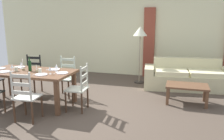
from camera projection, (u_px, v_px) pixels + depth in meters
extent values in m
cube|color=#4C3F34|center=(91.00, 109.00, 4.84)|extent=(9.60, 9.60, 0.02)
cube|color=beige|center=(127.00, 34.00, 7.64)|extent=(9.60, 0.16, 2.70)
cube|color=brown|center=(149.00, 43.00, 7.35)|extent=(0.35, 0.08, 2.20)
cube|color=brown|center=(30.00, 72.00, 4.95)|extent=(1.90, 0.96, 0.05)
cube|color=brown|center=(57.00, 98.00, 4.44)|extent=(0.08, 0.08, 0.70)
cube|color=brown|center=(11.00, 81.00, 5.63)|extent=(0.08, 0.08, 0.70)
cube|color=brown|center=(74.00, 87.00, 5.16)|extent=(0.08, 0.08, 0.70)
cylinder|color=#482F1F|center=(4.00, 102.00, 4.60)|extent=(0.04, 0.04, 0.43)
cube|color=beige|center=(28.00, 97.00, 4.22)|extent=(0.45, 0.43, 0.03)
cylinder|color=#482F1F|center=(25.00, 105.00, 4.46)|extent=(0.04, 0.04, 0.43)
cylinder|color=#482F1F|center=(42.00, 106.00, 4.39)|extent=(0.04, 0.04, 0.43)
cylinder|color=#482F1F|center=(14.00, 111.00, 4.14)|extent=(0.04, 0.04, 0.43)
cylinder|color=#482F1F|center=(32.00, 113.00, 4.06)|extent=(0.04, 0.04, 0.43)
cylinder|color=beige|center=(12.00, 85.00, 4.03)|extent=(0.04, 0.04, 0.50)
cylinder|color=beige|center=(30.00, 86.00, 3.96)|extent=(0.04, 0.04, 0.50)
cube|color=beige|center=(21.00, 93.00, 4.02)|extent=(0.38, 0.05, 0.06)
cube|color=beige|center=(21.00, 85.00, 3.99)|extent=(0.38, 0.05, 0.06)
cube|color=beige|center=(20.00, 76.00, 3.96)|extent=(0.38, 0.05, 0.06)
cube|color=black|center=(31.00, 76.00, 5.78)|extent=(0.45, 0.43, 0.03)
cylinder|color=#482F1F|center=(35.00, 87.00, 5.63)|extent=(0.04, 0.04, 0.43)
cylinder|color=#482F1F|center=(21.00, 86.00, 5.71)|extent=(0.04, 0.04, 0.43)
cylinder|color=#482F1F|center=(42.00, 83.00, 5.95)|extent=(0.04, 0.04, 0.43)
cylinder|color=#482F1F|center=(29.00, 82.00, 6.03)|extent=(0.04, 0.04, 0.43)
cylinder|color=black|center=(40.00, 65.00, 5.85)|extent=(0.04, 0.04, 0.50)
cylinder|color=black|center=(28.00, 64.00, 5.92)|extent=(0.04, 0.04, 0.50)
cube|color=black|center=(34.00, 69.00, 5.91)|extent=(0.38, 0.05, 0.06)
cube|color=black|center=(34.00, 64.00, 5.88)|extent=(0.38, 0.05, 0.06)
cube|color=black|center=(33.00, 58.00, 5.85)|extent=(0.38, 0.05, 0.06)
cube|color=beige|center=(65.00, 78.00, 5.54)|extent=(0.43, 0.41, 0.03)
cylinder|color=#482F1F|center=(69.00, 90.00, 5.37)|extent=(0.04, 0.04, 0.43)
cylinder|color=#482F1F|center=(55.00, 89.00, 5.48)|extent=(0.04, 0.04, 0.43)
cylinder|color=#482F1F|center=(75.00, 86.00, 5.69)|extent=(0.04, 0.04, 0.43)
cylinder|color=#482F1F|center=(62.00, 85.00, 5.80)|extent=(0.04, 0.04, 0.43)
cylinder|color=beige|center=(75.00, 67.00, 5.59)|extent=(0.04, 0.04, 0.50)
cylinder|color=beige|center=(61.00, 66.00, 5.69)|extent=(0.04, 0.04, 0.50)
cube|color=beige|center=(68.00, 72.00, 5.67)|extent=(0.38, 0.03, 0.06)
cube|color=beige|center=(68.00, 66.00, 5.63)|extent=(0.38, 0.03, 0.06)
cube|color=beige|center=(68.00, 60.00, 5.60)|extent=(0.38, 0.03, 0.06)
cylinder|color=#482F1F|center=(4.00, 88.00, 5.52)|extent=(0.04, 0.04, 0.43)
cube|color=beige|center=(77.00, 89.00, 4.68)|extent=(0.43, 0.44, 0.03)
cylinder|color=#482F1F|center=(66.00, 102.00, 4.60)|extent=(0.04, 0.04, 0.43)
cylinder|color=#482F1F|center=(73.00, 96.00, 4.94)|extent=(0.04, 0.04, 0.43)
cylinder|color=#482F1F|center=(82.00, 104.00, 4.52)|extent=(0.04, 0.04, 0.43)
cylinder|color=#482F1F|center=(88.00, 98.00, 4.87)|extent=(0.04, 0.04, 0.43)
cylinder|color=beige|center=(81.00, 79.00, 4.42)|extent=(0.04, 0.04, 0.50)
cylinder|color=beige|center=(87.00, 75.00, 4.76)|extent=(0.04, 0.04, 0.50)
cube|color=beige|center=(84.00, 83.00, 4.62)|extent=(0.05, 0.38, 0.06)
cube|color=beige|center=(84.00, 76.00, 4.58)|extent=(0.05, 0.38, 0.06)
cube|color=beige|center=(84.00, 69.00, 4.55)|extent=(0.05, 0.38, 0.06)
cylinder|color=white|center=(4.00, 72.00, 4.84)|extent=(0.24, 0.24, 0.02)
cylinder|color=white|center=(41.00, 75.00, 4.59)|extent=(0.24, 0.24, 0.02)
cube|color=silver|center=(35.00, 74.00, 4.63)|extent=(0.02, 0.17, 0.01)
cylinder|color=white|center=(20.00, 67.00, 5.31)|extent=(0.24, 0.24, 0.02)
cube|color=silver|center=(14.00, 67.00, 5.35)|extent=(0.03, 0.17, 0.01)
cylinder|color=white|center=(54.00, 69.00, 5.06)|extent=(0.24, 0.24, 0.02)
cube|color=silver|center=(48.00, 69.00, 5.10)|extent=(0.03, 0.17, 0.01)
cylinder|color=white|center=(0.00, 68.00, 5.16)|extent=(0.24, 0.24, 0.02)
cylinder|color=white|center=(62.00, 73.00, 4.73)|extent=(0.24, 0.24, 0.02)
cube|color=silver|center=(56.00, 73.00, 4.77)|extent=(0.02, 0.17, 0.01)
cylinder|color=#143819|center=(30.00, 66.00, 4.93)|extent=(0.07, 0.07, 0.22)
cylinder|color=#143819|center=(29.00, 59.00, 4.90)|extent=(0.02, 0.02, 0.08)
cylinder|color=black|center=(29.00, 57.00, 4.89)|extent=(0.03, 0.03, 0.02)
cylinder|color=white|center=(13.00, 71.00, 4.90)|extent=(0.06, 0.06, 0.01)
cylinder|color=white|center=(12.00, 70.00, 4.89)|extent=(0.01, 0.01, 0.07)
cone|color=white|center=(12.00, 66.00, 4.87)|extent=(0.06, 0.06, 0.08)
cylinder|color=white|center=(50.00, 74.00, 4.66)|extent=(0.06, 0.06, 0.01)
cylinder|color=white|center=(50.00, 72.00, 4.65)|extent=(0.01, 0.01, 0.07)
cone|color=white|center=(50.00, 68.00, 4.64)|extent=(0.06, 0.06, 0.08)
cylinder|color=white|center=(22.00, 69.00, 5.18)|extent=(0.06, 0.06, 0.01)
cylinder|color=white|center=(22.00, 67.00, 5.17)|extent=(0.01, 0.01, 0.07)
cone|color=white|center=(21.00, 64.00, 5.15)|extent=(0.06, 0.06, 0.08)
cylinder|color=white|center=(57.00, 71.00, 4.91)|extent=(0.06, 0.06, 0.01)
cylinder|color=white|center=(57.00, 70.00, 4.90)|extent=(0.01, 0.01, 0.07)
cone|color=white|center=(56.00, 66.00, 4.88)|extent=(0.06, 0.06, 0.08)
cylinder|color=beige|center=(40.00, 71.00, 4.77)|extent=(0.07, 0.07, 0.09)
cylinder|color=beige|center=(16.00, 69.00, 4.92)|extent=(0.07, 0.07, 0.09)
cylinder|color=#998C66|center=(23.00, 69.00, 5.01)|extent=(0.05, 0.05, 0.04)
cylinder|color=white|center=(23.00, 64.00, 4.99)|extent=(0.02, 0.02, 0.22)
cylinder|color=#998C66|center=(37.00, 71.00, 4.85)|extent=(0.05, 0.05, 0.04)
cylinder|color=white|center=(36.00, 68.00, 4.84)|extent=(0.02, 0.02, 0.11)
cube|color=beige|center=(187.00, 82.00, 6.19)|extent=(1.88, 1.01, 0.40)
cube|color=beige|center=(186.00, 72.00, 6.44)|extent=(1.81, 0.42, 0.80)
cube|color=beige|center=(149.00, 77.00, 6.34)|extent=(0.34, 0.82, 0.58)
cube|color=beige|center=(206.00, 73.00, 6.02)|extent=(0.93, 0.74, 0.12)
cube|color=beige|center=(171.00, 72.00, 6.16)|extent=(0.93, 0.74, 0.12)
cube|color=brown|center=(187.00, 86.00, 5.08)|extent=(0.90, 0.56, 0.04)
cube|color=brown|center=(167.00, 96.00, 5.02)|extent=(0.06, 0.06, 0.38)
cube|color=brown|center=(207.00, 100.00, 4.80)|extent=(0.06, 0.06, 0.38)
cube|color=brown|center=(169.00, 90.00, 5.45)|extent=(0.06, 0.06, 0.38)
cube|color=brown|center=(205.00, 93.00, 5.23)|extent=(0.06, 0.06, 0.38)
cylinder|color=#332D28|center=(139.00, 82.00, 6.84)|extent=(0.28, 0.28, 0.03)
cylinder|color=gray|center=(140.00, 59.00, 6.69)|extent=(0.03, 0.03, 1.35)
cone|color=beige|center=(140.00, 31.00, 6.52)|extent=(0.40, 0.40, 0.26)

